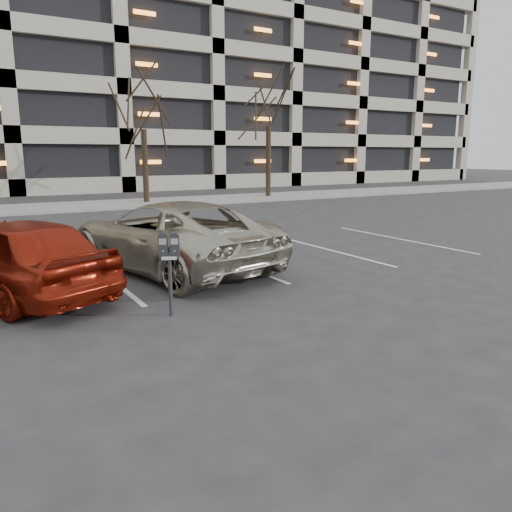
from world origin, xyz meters
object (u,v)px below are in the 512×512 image
object	(u,v)px
parking_meter	(169,254)
suv_silver	(170,235)
tree_c	(141,82)
car_red	(15,257)
tree_d	(269,80)

from	to	relation	value
parking_meter	suv_silver	distance (m)	3.17
tree_c	suv_silver	xyz separation A→B (m)	(-4.06, -13.97, -4.99)
parking_meter	car_red	world-z (taller)	car_red
parking_meter	suv_silver	world-z (taller)	suv_silver
suv_silver	car_red	world-z (taller)	suv_silver
car_red	parking_meter	bearing A→B (deg)	106.63
suv_silver	car_red	bearing A→B (deg)	-0.65
tree_d	car_red	bearing A→B (deg)	-133.88
suv_silver	car_red	xyz separation A→B (m)	(-3.03, -0.69, -0.02)
parking_meter	suv_silver	xyz separation A→B (m)	(1.13, 2.95, -0.23)
car_red	tree_d	bearing A→B (deg)	-157.37
tree_d	car_red	distance (m)	21.08
suv_silver	car_red	distance (m)	3.11
suv_silver	car_red	size ratio (longest dim) A/B	1.36
parking_meter	suv_silver	bearing A→B (deg)	93.37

